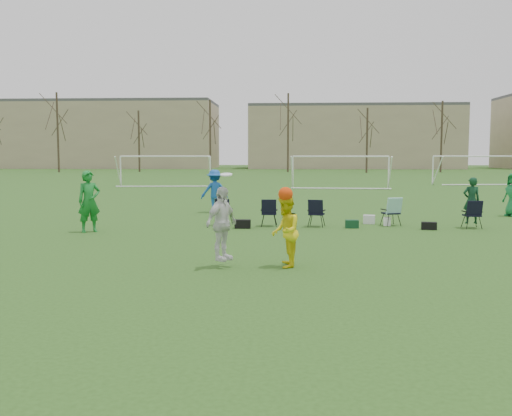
# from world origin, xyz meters

# --- Properties ---
(ground) EXTENTS (260.00, 260.00, 0.00)m
(ground) POSITION_xyz_m (0.00, 0.00, 0.00)
(ground) COLOR #284D18
(ground) RESTS_ON ground
(fielder_green_near) EXTENTS (0.88, 0.82, 2.02)m
(fielder_green_near) POSITION_xyz_m (-6.52, 6.12, 1.01)
(fielder_green_near) COLOR #157627
(fielder_green_near) RESTS_ON ground
(fielder_blue) EXTENTS (1.37, 1.05, 1.88)m
(fielder_blue) POSITION_xyz_m (-3.24, 12.77, 0.94)
(fielder_blue) COLOR #1650AB
(fielder_blue) RESTS_ON ground
(center_contest) EXTENTS (2.17, 1.04, 2.13)m
(center_contest) POSITION_xyz_m (-0.72, 0.56, 0.91)
(center_contest) COLOR silver
(center_contest) RESTS_ON ground
(sideline_setup) EXTENTS (9.30, 2.28, 1.76)m
(sideline_setup) POSITION_xyz_m (2.34, 8.04, 0.53)
(sideline_setup) COLOR #0E361F
(sideline_setup) RESTS_ON ground
(goal_left) EXTENTS (7.39, 0.76, 2.46)m
(goal_left) POSITION_xyz_m (-10.00, 34.00, 1.92)
(goal_left) COLOR white
(goal_left) RESTS_ON ground
(goal_mid) EXTENTS (7.40, 0.63, 2.46)m
(goal_mid) POSITION_xyz_m (4.00, 32.00, 1.92)
(goal_mid) COLOR white
(goal_mid) RESTS_ON ground
(goal_right) EXTENTS (7.35, 1.14, 2.46)m
(goal_right) POSITION_xyz_m (16.00, 38.00, 1.92)
(goal_right) COLOR white
(goal_right) RESTS_ON ground
(tree_line) EXTENTS (110.28, 3.28, 11.40)m
(tree_line) POSITION_xyz_m (0.24, 69.85, 5.09)
(tree_line) COLOR #382B21
(tree_line) RESTS_ON ground
(building_row) EXTENTS (126.00, 16.00, 13.00)m
(building_row) POSITION_xyz_m (6.73, 96.00, 5.99)
(building_row) COLOR tan
(building_row) RESTS_ON ground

